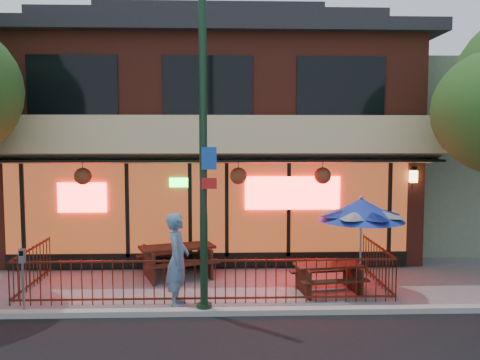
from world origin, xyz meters
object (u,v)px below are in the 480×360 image
object	(u,v)px
picnic_table_left	(177,256)
patio_umbrella	(361,210)
parking_meter_near	(23,271)
pedestrian	(178,260)
picnic_table_right	(328,274)
street_light	(203,161)

from	to	relation	value
picnic_table_left	patio_umbrella	world-z (taller)	patio_umbrella
picnic_table_left	parking_meter_near	distance (m)	4.04
pedestrian	parking_meter_near	size ratio (longest dim) A/B	1.46
parking_meter_near	picnic_table_left	bearing A→B (deg)	44.75
picnic_table_right	parking_meter_near	xyz separation A→B (m)	(-6.50, -1.37, 0.50)
picnic_table_right	patio_umbrella	world-z (taller)	patio_umbrella
picnic_table_left	pedestrian	size ratio (longest dim) A/B	1.12
street_light	parking_meter_near	distance (m)	4.27
picnic_table_right	patio_umbrella	distance (m)	1.68
picnic_table_right	parking_meter_near	size ratio (longest dim) A/B	1.24
street_light	patio_umbrella	xyz separation A→B (m)	(3.60, 1.33, -1.20)
picnic_table_left	patio_umbrella	size ratio (longest dim) A/B	0.99
picnic_table_left	picnic_table_right	xyz separation A→B (m)	(3.65, -1.45, -0.09)
picnic_table_left	pedestrian	bearing A→B (deg)	-84.59
picnic_table_right	pedestrian	size ratio (longest dim) A/B	0.85
street_light	parking_meter_near	xyz separation A→B (m)	(-3.65, -0.02, -2.21)
picnic_table_left	pedestrian	distance (m)	2.36
picnic_table_left	patio_umbrella	distance (m)	4.85
pedestrian	parking_meter_near	world-z (taller)	pedestrian
picnic_table_left	parking_meter_near	world-z (taller)	parking_meter_near
patio_umbrella	picnic_table_right	bearing A→B (deg)	178.26
picnic_table_left	parking_meter_near	bearing A→B (deg)	-135.25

